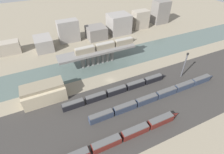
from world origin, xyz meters
The scene contains 17 objects.
ground_plane centered at (0.00, 0.00, 0.00)m, with size 400.00×400.00×0.00m, color gray.
railbed_yard centered at (0.00, -24.00, 0.00)m, with size 280.00×42.00×0.01m, color #33302D.
river_water centered at (0.00, 19.12, 0.00)m, with size 320.00×23.47×0.01m, color #4C5B56.
bridge centered at (0.00, 19.12, 7.68)m, with size 49.70×9.49×9.99m.
train_on_bridge centered at (6.94, 19.12, 11.83)m, with size 43.15×3.14×3.79m.
train_yard_near centered at (-10.41, -36.87, 1.73)m, with size 55.40×3.10×3.54m.
train_yard_mid centered at (16.53, -23.72, 1.79)m, with size 76.65×2.75×3.65m.
train_yard_far centered at (-0.34, -11.47, 1.74)m, with size 61.11×2.62×3.56m.
warehouse_building centered at (-36.28, 0.64, 4.31)m, with size 20.60×11.73×9.07m.
signal_tower centered at (39.60, -14.88, 8.16)m, with size 1.00×0.76×16.10m.
city_block_far_left centered at (-53.30, 58.53, 4.28)m, with size 17.56×8.06×8.55m, color gray.
city_block_left centered at (-28.71, 53.72, 4.66)m, with size 12.03×15.60×9.32m, color gray.
city_block_center centered at (-8.48, 58.89, 8.42)m, with size 15.87×8.08×16.83m, color gray.
city_block_right centered at (12.82, 54.83, 4.83)m, with size 15.03×13.96×9.67m, color slate.
city_block_far_right centered at (34.22, 56.66, 7.96)m, with size 17.65×15.23×15.92m, color gray.
city_block_tall centered at (56.28, 57.50, 7.86)m, with size 13.97×8.86×15.71m, color gray.
city_block_low centered at (80.47, 60.65, 10.22)m, with size 14.45×10.62×20.45m, color slate.
Camera 1 is at (-32.52, -71.48, 64.29)m, focal length 28.00 mm.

